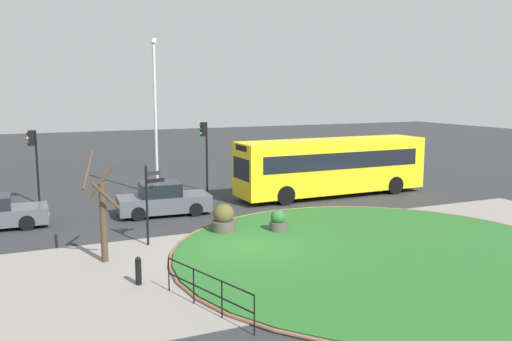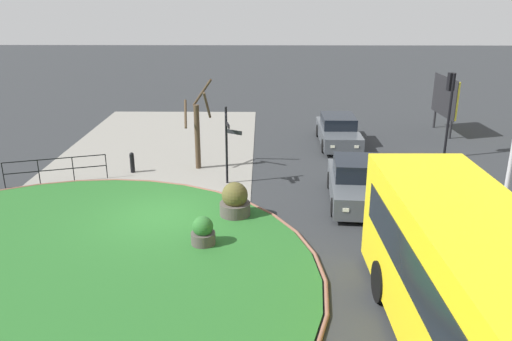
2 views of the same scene
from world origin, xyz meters
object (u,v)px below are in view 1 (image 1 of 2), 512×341
(planter_near_signpost, at_px, (224,220))
(planter_kerbside, at_px, (278,222))
(car_far_lane, at_px, (163,200))
(traffic_light_near, at_px, (33,150))
(bollard_foreground, at_px, (138,271))
(lamppost_tall, at_px, (155,113))
(traffic_light_far, at_px, (205,141))
(signpost_directional, at_px, (149,199))
(street_tree_bare, at_px, (102,213))
(bus_yellow, at_px, (332,166))

(planter_near_signpost, bearing_deg, planter_kerbside, -21.67)
(car_far_lane, bearing_deg, traffic_light_near, 142.25)
(bollard_foreground, distance_m, car_far_lane, 9.24)
(traffic_light_near, bearing_deg, lamppost_tall, 173.20)
(car_far_lane, bearing_deg, lamppost_tall, 83.69)
(traffic_light_near, relative_size, traffic_light_far, 0.95)
(signpost_directional, distance_m, traffic_light_far, 10.89)
(traffic_light_near, bearing_deg, car_far_lane, 131.60)
(planter_near_signpost, relative_size, street_tree_bare, 0.33)
(bollard_foreground, height_order, planter_near_signpost, planter_near_signpost)
(lamppost_tall, relative_size, planter_kerbside, 8.98)
(bollard_foreground, bearing_deg, car_far_lane, 71.05)
(bollard_foreground, relative_size, traffic_light_near, 0.23)
(signpost_directional, bearing_deg, traffic_light_near, 110.88)
(traffic_light_near, bearing_deg, traffic_light_far, 172.73)
(planter_near_signpost, height_order, planter_kerbside, planter_near_signpost)
(bus_yellow, height_order, street_tree_bare, street_tree_bare)
(car_far_lane, bearing_deg, bus_yellow, 8.26)
(bus_yellow, bearing_deg, traffic_light_near, -16.27)
(lamppost_tall, bearing_deg, signpost_directional, -105.48)
(lamppost_tall, relative_size, planter_near_signpost, 6.94)
(planter_near_signpost, distance_m, street_tree_bare, 5.46)
(bus_yellow, relative_size, traffic_light_far, 2.74)
(car_far_lane, height_order, planter_kerbside, car_far_lane)
(signpost_directional, height_order, car_far_lane, signpost_directional)
(lamppost_tall, xyz_separation_m, planter_near_signpost, (0.51, -9.06, -4.00))
(bollard_foreground, height_order, bus_yellow, bus_yellow)
(lamppost_tall, bearing_deg, car_far_lane, -100.69)
(signpost_directional, xyz_separation_m, planter_kerbside, (5.21, -0.40, -1.36))
(car_far_lane, relative_size, planter_near_signpost, 3.55)
(bus_yellow, bearing_deg, street_tree_bare, 26.19)
(lamppost_tall, bearing_deg, bollard_foreground, -106.10)
(bus_yellow, relative_size, car_far_lane, 2.50)
(bus_yellow, distance_m, car_far_lane, 9.72)
(lamppost_tall, relative_size, street_tree_bare, 2.26)
(signpost_directional, xyz_separation_m, street_tree_bare, (-1.89, -1.36, -0.08))
(signpost_directional, relative_size, car_far_lane, 0.70)
(planter_near_signpost, relative_size, planter_kerbside, 1.29)
(signpost_directional, height_order, bus_yellow, bus_yellow)
(traffic_light_far, bearing_deg, lamppost_tall, -11.88)
(bollard_foreground, distance_m, traffic_light_far, 15.19)
(lamppost_tall, bearing_deg, traffic_light_far, -2.06)
(signpost_directional, relative_size, bollard_foreground, 3.46)
(bus_yellow, distance_m, lamppost_tall, 10.09)
(traffic_light_near, xyz_separation_m, planter_kerbside, (8.85, -9.94, -2.35))
(traffic_light_near, relative_size, street_tree_bare, 1.00)
(traffic_light_near, distance_m, traffic_light_far, 9.03)
(traffic_light_near, distance_m, planter_near_signpost, 11.58)
(planter_kerbside, bearing_deg, street_tree_bare, -172.26)
(bus_yellow, relative_size, traffic_light_near, 2.88)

